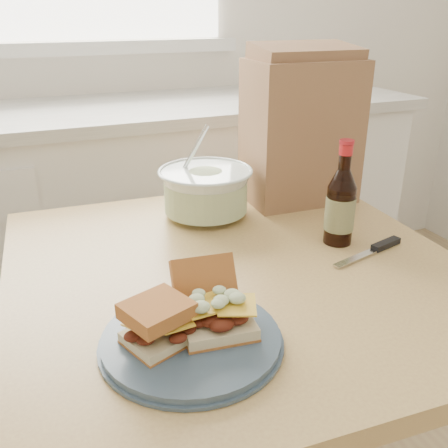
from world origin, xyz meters
name	(u,v)px	position (x,y,z in m)	size (l,w,h in m)	color
cabinet_run	(103,227)	(0.00, 1.70, 0.47)	(2.50, 0.64, 0.94)	white
dining_table	(237,312)	(0.13, 0.70, 0.66)	(0.98, 0.98, 0.77)	tan
plate	(191,340)	(-0.05, 0.48, 0.78)	(0.28, 0.28, 0.02)	#3C5062
sandwich_left	(158,323)	(-0.10, 0.49, 0.83)	(0.12, 0.11, 0.07)	beige
sandwich_right	(212,305)	(-0.01, 0.50, 0.82)	(0.12, 0.17, 0.10)	beige
coleslaw_bowl	(206,193)	(0.16, 0.98, 0.83)	(0.24, 0.24, 0.24)	white
beer_bottle	(341,206)	(0.38, 0.71, 0.86)	(0.07, 0.07, 0.24)	black
knife	(378,247)	(0.44, 0.64, 0.78)	(0.21, 0.07, 0.01)	silver
paper_bag	(301,132)	(0.44, 1.00, 0.96)	(0.29, 0.19, 0.37)	#926847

